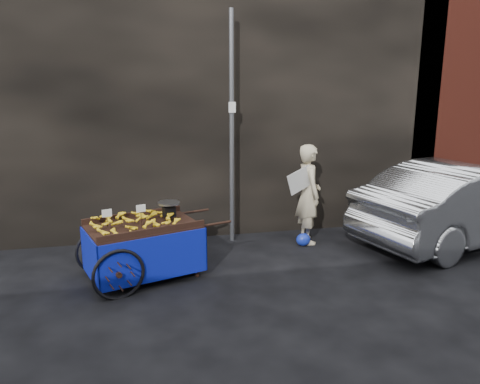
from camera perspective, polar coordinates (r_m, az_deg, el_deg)
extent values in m
plane|color=black|center=(7.36, -1.30, -9.30)|extent=(80.00, 80.00, 0.00)
cube|color=black|center=(9.28, -10.69, 11.09)|extent=(11.00, 2.00, 5.00)
cube|color=#591E14|center=(11.48, 24.42, 10.56)|extent=(3.00, 2.00, 5.00)
cylinder|color=slate|center=(8.17, -1.02, 7.50)|extent=(0.08, 0.08, 4.00)
cube|color=white|center=(8.09, -0.96, 10.29)|extent=(0.12, 0.02, 0.18)
cube|color=black|center=(6.96, -11.76, -4.23)|extent=(1.76, 1.39, 0.06)
cube|color=black|center=(7.35, -12.91, -2.78)|extent=(1.47, 0.51, 0.10)
cube|color=black|center=(6.53, -10.52, -4.73)|extent=(1.47, 0.51, 0.10)
cube|color=black|center=(6.98, -5.31, -7.29)|extent=(0.06, 0.06, 0.77)
cube|color=black|center=(7.64, -7.75, -5.48)|extent=(0.06, 0.06, 0.77)
cylinder|color=black|center=(6.99, -2.87, -3.88)|extent=(0.47, 0.18, 0.04)
cylinder|color=black|center=(7.65, -5.52, -2.38)|extent=(0.47, 0.18, 0.04)
torus|color=black|center=(6.50, -14.57, -9.74)|extent=(0.70, 0.27, 0.72)
torus|color=black|center=(7.44, -16.77, -6.87)|extent=(0.70, 0.27, 0.72)
cylinder|color=black|center=(6.97, -15.75, -8.21)|extent=(0.38, 1.04, 0.05)
cube|color=#071A92|center=(6.63, -10.26, -8.06)|extent=(1.50, 0.50, 0.65)
cube|color=#071A92|center=(7.51, -12.84, -5.59)|extent=(1.50, 0.50, 0.65)
cube|color=#071A92|center=(6.88, -17.83, -7.70)|extent=(0.33, 0.96, 0.65)
cube|color=#071A92|center=(7.33, -5.84, -5.79)|extent=(0.33, 0.96, 0.65)
cube|color=black|center=(7.09, -8.64, -2.38)|extent=(0.21, 0.18, 0.15)
cylinder|color=silver|center=(7.06, -8.68, -1.33)|extent=(0.41, 0.41, 0.03)
cube|color=white|center=(6.64, -15.92, -2.49)|extent=(0.13, 0.05, 0.11)
cube|color=white|center=(6.76, -11.99, -1.97)|extent=(0.13, 0.05, 0.11)
imported|color=#C5B692|center=(8.37, 8.36, -0.24)|extent=(0.43, 0.65, 1.77)
cube|color=silver|center=(8.04, 7.36, 1.46)|extent=(0.55, 0.22, 0.50)
ellipsoid|color=#172CAF|center=(8.35, 7.72, -5.77)|extent=(0.25, 0.20, 0.23)
imported|color=#BABCC1|center=(9.30, 25.92, -1.13)|extent=(4.64, 2.72, 1.45)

